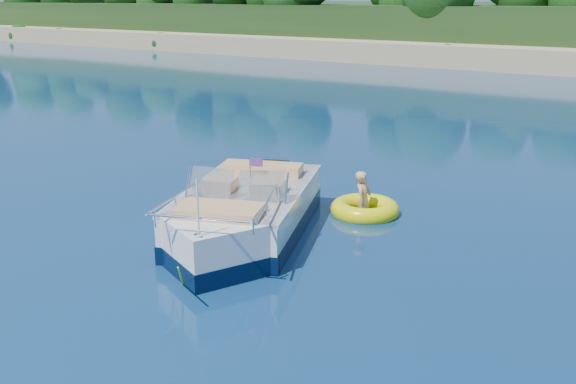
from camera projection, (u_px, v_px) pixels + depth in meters
name	position (u px, v px, depth m)	size (l,w,h in m)	color
ground	(145.00, 251.00, 12.08)	(160.00, 160.00, 0.00)	#0A2449
motorboat	(242.00, 218.00, 12.66)	(3.72, 5.96, 2.11)	silver
tow_tube	(365.00, 209.00, 14.15)	(1.62, 1.62, 0.40)	yellow
boy	(363.00, 212.00, 14.27)	(0.50, 0.33, 1.38)	tan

